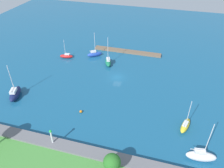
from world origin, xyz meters
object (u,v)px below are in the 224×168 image
(sailboat_blue_center_basin, at_px, (94,54))
(mooring_buoy_orange, at_px, (81,111))
(sailboat_white_lone_south, at_px, (201,156))
(sailboat_red_off_beacon, at_px, (66,56))
(sailboat_yellow_far_north, at_px, (185,125))
(sailboat_green_west_end, at_px, (108,62))
(pier_dock, at_px, (127,51))
(park_tree_mideast, at_px, (112,162))
(sailboat_navy_near_pier, at_px, (15,93))
(harbor_beacon, at_px, (51,136))

(sailboat_blue_center_basin, height_order, mooring_buoy_orange, sailboat_blue_center_basin)
(sailboat_blue_center_basin, height_order, sailboat_white_lone_south, sailboat_white_lone_south)
(sailboat_red_off_beacon, bearing_deg, sailboat_yellow_far_north, 139.28)
(mooring_buoy_orange, bearing_deg, sailboat_red_off_beacon, -57.56)
(sailboat_green_west_end, bearing_deg, pier_dock, -42.64)
(park_tree_mideast, bearing_deg, pier_dock, -80.40)
(sailboat_blue_center_basin, xyz_separation_m, mooring_buoy_orange, (-7.08, 30.33, -0.64))
(park_tree_mideast, height_order, sailboat_blue_center_basin, sailboat_blue_center_basin)
(sailboat_blue_center_basin, xyz_separation_m, sailboat_navy_near_pier, (13.41, 29.33, 0.20))
(sailboat_green_west_end, xyz_separation_m, sailboat_yellow_far_north, (-26.66, 24.08, -0.19))
(harbor_beacon, xyz_separation_m, sailboat_red_off_beacon, (15.19, -38.21, -2.78))
(sailboat_red_off_beacon, xyz_separation_m, sailboat_green_west_end, (-16.33, 0.43, 0.34))
(harbor_beacon, height_order, sailboat_yellow_far_north, sailboat_yellow_far_north)
(park_tree_mideast, bearing_deg, sailboat_green_west_end, -72.12)
(sailboat_yellow_far_north, height_order, sailboat_white_lone_south, sailboat_white_lone_south)
(pier_dock, xyz_separation_m, sailboat_green_west_end, (4.40, 11.15, 0.75))
(pier_dock, bearing_deg, sailboat_green_west_end, 68.48)
(pier_dock, xyz_separation_m, sailboat_navy_near_pier, (24.50, 36.03, 0.85))
(harbor_beacon, height_order, park_tree_mideast, park_tree_mideast)
(sailboat_blue_center_basin, bearing_deg, harbor_beacon, -117.77)
(sailboat_white_lone_south, bearing_deg, sailboat_red_off_beacon, 136.99)
(park_tree_mideast, bearing_deg, sailboat_yellow_far_north, -128.55)
(sailboat_white_lone_south, height_order, mooring_buoy_orange, sailboat_white_lone_south)
(sailboat_red_off_beacon, height_order, mooring_buoy_orange, sailboat_red_off_beacon)
(sailboat_red_off_beacon, distance_m, sailboat_white_lone_south, 56.67)
(pier_dock, bearing_deg, park_tree_mideast, 99.60)
(sailboat_navy_near_pier, relative_size, sailboat_green_west_end, 1.00)
(pier_dock, height_order, park_tree_mideast, park_tree_mideast)
(pier_dock, relative_size, sailboat_navy_near_pier, 2.55)
(sailboat_green_west_end, bearing_deg, park_tree_mideast, 176.77)
(sailboat_navy_near_pier, xyz_separation_m, sailboat_red_off_beacon, (-3.77, -25.30, -0.44))
(sailboat_navy_near_pier, relative_size, mooring_buoy_orange, 14.38)
(sailboat_blue_center_basin, height_order, sailboat_navy_near_pier, sailboat_navy_near_pier)
(sailboat_yellow_far_north, bearing_deg, sailboat_navy_near_pier, 107.38)
(pier_dock, distance_m, sailboat_white_lone_south, 50.46)
(harbor_beacon, bearing_deg, sailboat_blue_center_basin, -82.51)
(harbor_beacon, relative_size, sailboat_yellow_far_north, 0.45)
(sailboat_green_west_end, distance_m, sailboat_yellow_far_north, 35.93)
(park_tree_mideast, xyz_separation_m, sailboat_red_off_beacon, (29.54, -41.39, -3.44))
(sailboat_yellow_far_north, distance_m, sailboat_white_lone_south, 8.92)
(park_tree_mideast, xyz_separation_m, sailboat_white_lone_south, (-16.64, -8.55, -2.98))
(harbor_beacon, xyz_separation_m, mooring_buoy_orange, (-1.53, -11.91, -3.18))
(park_tree_mideast, bearing_deg, sailboat_blue_center_basin, -66.34)
(sailboat_navy_near_pier, bearing_deg, pier_dock, -52.86)
(sailboat_blue_center_basin, distance_m, sailboat_navy_near_pier, 32.25)
(sailboat_blue_center_basin, relative_size, sailboat_navy_near_pier, 0.92)
(sailboat_navy_near_pier, xyz_separation_m, sailboat_yellow_far_north, (-46.76, -0.79, -0.29))
(pier_dock, xyz_separation_m, park_tree_mideast, (-8.82, 52.11, 3.85))
(harbor_beacon, height_order, sailboat_green_west_end, sailboat_green_west_end)
(sailboat_green_west_end, relative_size, sailboat_yellow_far_north, 1.24)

